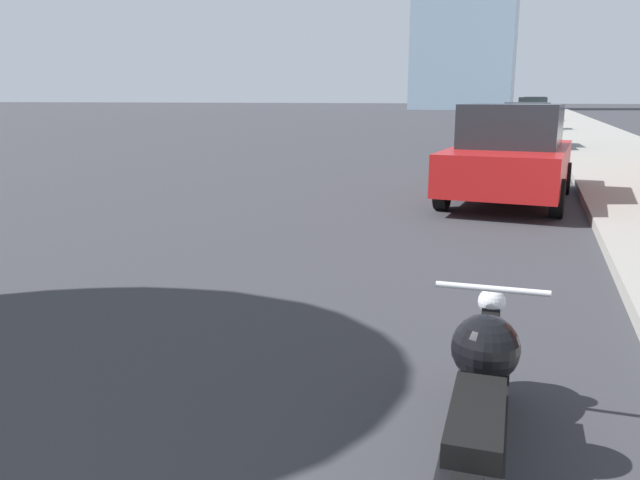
% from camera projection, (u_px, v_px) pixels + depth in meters
% --- Properties ---
extents(sidewalk, '(3.49, 240.00, 0.15)m').
position_uv_depth(sidewalk, '(584.00, 129.00, 34.89)').
color(sidewalk, gray).
rests_on(sidewalk, ground_plane).
extents(motorcycle, '(0.62, 2.43, 0.78)m').
position_uv_depth(motorcycle, '(480.00, 414.00, 2.85)').
color(motorcycle, black).
rests_on(motorcycle, ground_plane).
extents(parked_car_red, '(2.20, 4.41, 1.69)m').
position_uv_depth(parked_car_red, '(510.00, 154.00, 10.86)').
color(parked_car_red, red).
rests_on(parked_car_red, ground_plane).
extents(parked_car_blue, '(2.02, 4.40, 1.63)m').
position_uv_depth(parked_car_blue, '(525.00, 126.00, 21.94)').
color(parked_car_blue, '#1E3899').
rests_on(parked_car_blue, ground_plane).
extents(parked_car_green, '(1.82, 3.97, 1.81)m').
position_uv_depth(parked_car_green, '(532.00, 115.00, 33.51)').
color(parked_car_green, '#1E6B33').
rests_on(parked_car_green, ground_plane).
extents(parked_car_white, '(2.01, 4.23, 1.84)m').
position_uv_depth(parked_car_white, '(535.00, 110.00, 45.27)').
color(parked_car_white, silver).
rests_on(parked_car_white, ground_plane).
extents(parked_car_silver, '(2.02, 3.96, 1.66)m').
position_uv_depth(parked_car_silver, '(532.00, 108.00, 56.18)').
color(parked_car_silver, '#BCBCC1').
rests_on(parked_car_silver, ground_plane).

